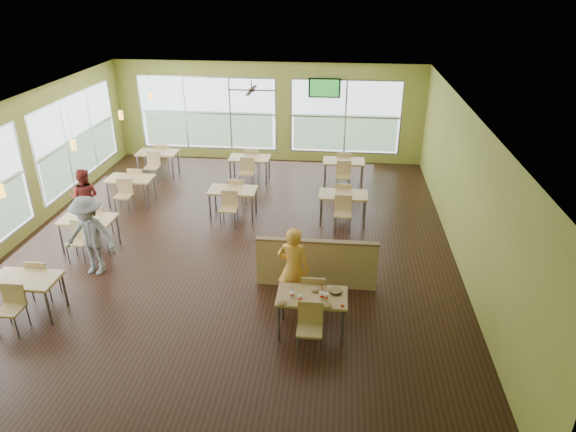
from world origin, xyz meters
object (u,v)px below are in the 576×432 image
object	(u,v)px
half_wall_divider	(316,263)
man_plaid	(293,269)
food_basket	(336,291)
main_table	(312,301)

from	to	relation	value
half_wall_divider	man_plaid	size ratio (longest dim) A/B	1.44
half_wall_divider	man_plaid	bearing A→B (deg)	-116.70
half_wall_divider	food_basket	world-z (taller)	half_wall_divider
main_table	food_basket	xyz separation A→B (m)	(0.40, 0.13, 0.15)
main_table	man_plaid	xyz separation A→B (m)	(-0.38, 0.68, 0.21)
half_wall_divider	main_table	bearing A→B (deg)	-90.00
man_plaid	food_basket	bearing A→B (deg)	155.61
main_table	half_wall_divider	size ratio (longest dim) A/B	0.63
main_table	half_wall_divider	world-z (taller)	half_wall_divider
main_table	half_wall_divider	bearing A→B (deg)	90.00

